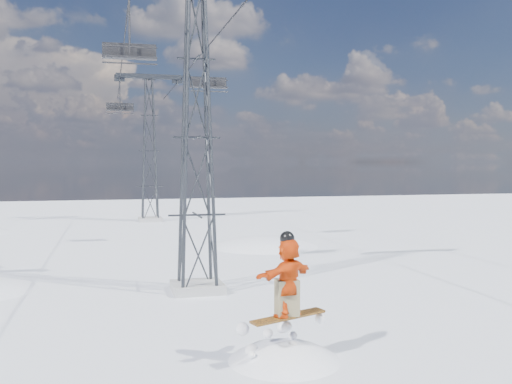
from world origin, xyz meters
TOP-DOWN VIEW (x-y plane):
  - ground at (0.00, 0.00)m, footprint 120.00×120.00m
  - lift_tower_near at (0.80, 8.00)m, footprint 5.20×1.80m
  - lift_tower_far at (0.80, 33.00)m, footprint 5.20×1.80m
  - haul_cables at (0.80, 19.50)m, footprint 4.46×51.00m
  - lift_chair_near at (-1.40, 10.43)m, footprint 2.04×0.59m
  - lift_chair_mid at (3.00, 18.41)m, footprint 2.01×0.58m
  - lift_chair_far at (-1.40, 32.89)m, footprint 2.06×0.59m

SIDE VIEW (x-z plane):
  - ground at x=0.00m, z-range 0.00..0.00m
  - lift_tower_near at x=0.80m, z-range -0.24..11.18m
  - lift_tower_far at x=0.80m, z-range -0.24..11.18m
  - lift_chair_far at x=-1.40m, z-range 7.52..10.08m
  - lift_chair_near at x=-1.40m, z-range 7.56..10.09m
  - lift_chair_mid at x=3.00m, z-range 7.61..10.10m
  - haul_cables at x=0.80m, z-range 10.82..10.88m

